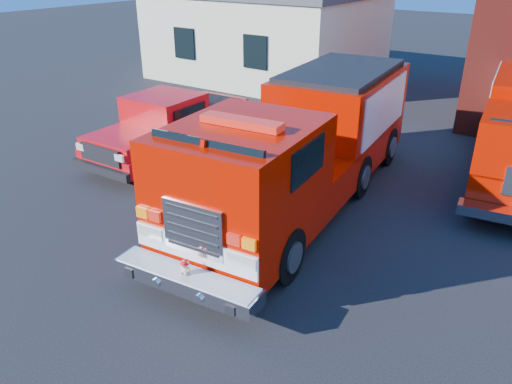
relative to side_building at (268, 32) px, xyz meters
The scene contains 4 objects.
ground 15.96m from the side_building, 55.30° to the right, with size 100.00×100.00×0.00m, color black.
side_building is the anchor object (origin of this frame).
fire_engine 14.66m from the side_building, 53.30° to the right, with size 3.58×10.01×3.02m.
pickup_truck 11.73m from the side_building, 71.55° to the right, with size 2.27×6.02×1.96m.
Camera 1 is at (5.28, -8.91, 5.77)m, focal length 35.00 mm.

